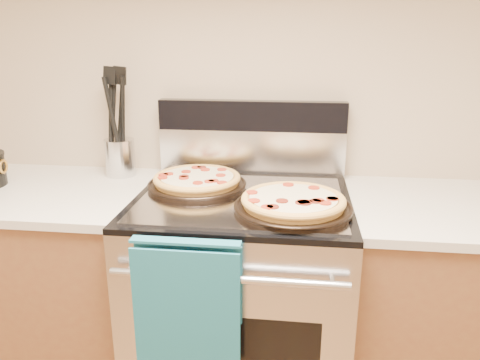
# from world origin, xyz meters

# --- Properties ---
(wall_back) EXTENTS (4.00, 0.00, 4.00)m
(wall_back) POSITION_xyz_m (0.00, 2.00, 1.35)
(wall_back) COLOR tan
(wall_back) RESTS_ON ground
(range_body) EXTENTS (0.76, 0.68, 0.90)m
(range_body) POSITION_xyz_m (0.00, 1.65, 0.45)
(range_body) COLOR #B7B7BC
(range_body) RESTS_ON ground
(cooktop) EXTENTS (0.76, 0.68, 0.02)m
(cooktop) POSITION_xyz_m (0.00, 1.65, 0.91)
(cooktop) COLOR black
(cooktop) RESTS_ON range_body
(backsplash_lower) EXTENTS (0.76, 0.06, 0.18)m
(backsplash_lower) POSITION_xyz_m (0.00, 1.96, 1.01)
(backsplash_lower) COLOR silver
(backsplash_lower) RESTS_ON cooktop
(backsplash_upper) EXTENTS (0.76, 0.06, 0.12)m
(backsplash_upper) POSITION_xyz_m (0.00, 1.96, 1.16)
(backsplash_upper) COLOR black
(backsplash_upper) RESTS_ON backsplash_lower
(oven_handle) EXTENTS (0.70, 0.03, 0.03)m
(oven_handle) POSITION_xyz_m (0.00, 1.27, 0.80)
(oven_handle) COLOR silver
(oven_handle) RESTS_ON range_body
(dish_towel) EXTENTS (0.32, 0.05, 0.42)m
(dish_towel) POSITION_xyz_m (-0.12, 1.27, 0.70)
(dish_towel) COLOR #19527D
(dish_towel) RESTS_ON oven_handle
(foil_sheet) EXTENTS (0.70, 0.55, 0.01)m
(foil_sheet) POSITION_xyz_m (0.00, 1.62, 0.92)
(foil_sheet) COLOR gray
(foil_sheet) RESTS_ON cooktop
(cabinet_left) EXTENTS (1.00, 0.62, 0.88)m
(cabinet_left) POSITION_xyz_m (-0.88, 1.68, 0.44)
(cabinet_left) COLOR brown
(cabinet_left) RESTS_ON ground
(countertop_left) EXTENTS (1.02, 0.64, 0.03)m
(countertop_left) POSITION_xyz_m (-0.88, 1.68, 0.90)
(countertop_left) COLOR beige
(countertop_left) RESTS_ON cabinet_left
(cabinet_right) EXTENTS (1.00, 0.62, 0.88)m
(cabinet_right) POSITION_xyz_m (0.88, 1.68, 0.44)
(cabinet_right) COLOR brown
(cabinet_right) RESTS_ON ground
(pepperoni_pizza_back) EXTENTS (0.42, 0.42, 0.05)m
(pepperoni_pizza_back) POSITION_xyz_m (-0.18, 1.72, 0.95)
(pepperoni_pizza_back) COLOR #C78B3C
(pepperoni_pizza_back) RESTS_ON foil_sheet
(pepperoni_pizza_front) EXTENTS (0.46, 0.46, 0.05)m
(pepperoni_pizza_front) POSITION_xyz_m (0.18, 1.52, 0.95)
(pepperoni_pizza_front) COLOR #C78B3C
(pepperoni_pizza_front) RESTS_ON foil_sheet
(utensil_crock) EXTENTS (0.16, 0.16, 0.15)m
(utensil_crock) POSITION_xyz_m (-0.54, 1.89, 0.99)
(utensil_crock) COLOR silver
(utensil_crock) RESTS_ON countertop_left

